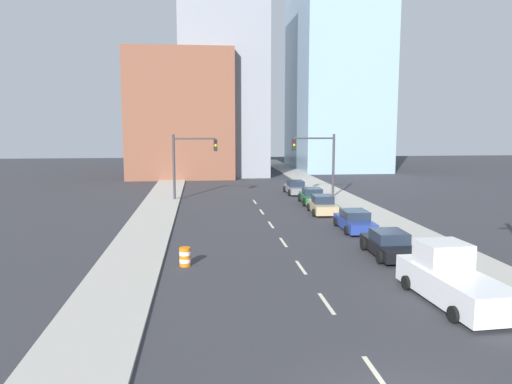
{
  "coord_description": "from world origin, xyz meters",
  "views": [
    {
      "loc": [
        -4.86,
        -10.77,
        7.0
      ],
      "look_at": [
        -0.93,
        24.9,
        2.2
      ],
      "focal_mm": 35.0,
      "sensor_mm": 36.0,
      "label": 1
    }
  ],
  "objects_px": {
    "traffic_signal_left": "(186,158)",
    "sedan_blue": "(355,221)",
    "traffic_signal_right": "(322,157)",
    "sedan_gray": "(296,188)",
    "pickup_truck_white": "(452,280)",
    "sedan_green": "(312,196)",
    "sedan_black": "(389,244)",
    "traffic_barrel": "(185,257)",
    "sedan_tan": "(323,205)"
  },
  "relations": [
    {
      "from": "sedan_tan",
      "to": "sedan_gray",
      "type": "bearing_deg",
      "value": 93.11
    },
    {
      "from": "traffic_signal_left",
      "to": "traffic_signal_right",
      "type": "distance_m",
      "value": 12.9
    },
    {
      "from": "traffic_signal_left",
      "to": "sedan_green",
      "type": "distance_m",
      "value": 12.22
    },
    {
      "from": "traffic_signal_right",
      "to": "sedan_tan",
      "type": "bearing_deg",
      "value": -102.81
    },
    {
      "from": "pickup_truck_white",
      "to": "sedan_gray",
      "type": "height_order",
      "value": "pickup_truck_white"
    },
    {
      "from": "traffic_signal_left",
      "to": "sedan_gray",
      "type": "height_order",
      "value": "traffic_signal_left"
    },
    {
      "from": "pickup_truck_white",
      "to": "sedan_blue",
      "type": "relative_size",
      "value": 1.28
    },
    {
      "from": "sedan_blue",
      "to": "sedan_gray",
      "type": "distance_m",
      "value": 18.28
    },
    {
      "from": "sedan_black",
      "to": "pickup_truck_white",
      "type": "bearing_deg",
      "value": -89.42
    },
    {
      "from": "sedan_black",
      "to": "sedan_blue",
      "type": "bearing_deg",
      "value": 89.74
    },
    {
      "from": "traffic_signal_left",
      "to": "sedan_black",
      "type": "height_order",
      "value": "traffic_signal_left"
    },
    {
      "from": "sedan_black",
      "to": "sedan_green",
      "type": "xyz_separation_m",
      "value": [
        -0.09,
        18.36,
        0.01
      ]
    },
    {
      "from": "pickup_truck_white",
      "to": "sedan_blue",
      "type": "height_order",
      "value": "pickup_truck_white"
    },
    {
      "from": "sedan_blue",
      "to": "sedan_gray",
      "type": "height_order",
      "value": "sedan_blue"
    },
    {
      "from": "traffic_signal_right",
      "to": "pickup_truck_white",
      "type": "xyz_separation_m",
      "value": [
        -1.68,
        -28.74,
        -3.09
      ]
    },
    {
      "from": "traffic_signal_left",
      "to": "sedan_blue",
      "type": "height_order",
      "value": "traffic_signal_left"
    },
    {
      "from": "sedan_tan",
      "to": "traffic_signal_right",
      "type": "bearing_deg",
      "value": 80.47
    },
    {
      "from": "traffic_signal_left",
      "to": "traffic_signal_right",
      "type": "bearing_deg",
      "value": 0.0
    },
    {
      "from": "sedan_green",
      "to": "sedan_gray",
      "type": "bearing_deg",
      "value": 95.16
    },
    {
      "from": "traffic_signal_left",
      "to": "sedan_green",
      "type": "relative_size",
      "value": 1.35
    },
    {
      "from": "sedan_green",
      "to": "traffic_signal_right",
      "type": "bearing_deg",
      "value": 67.14
    },
    {
      "from": "sedan_blue",
      "to": "sedan_black",
      "type": "bearing_deg",
      "value": -90.35
    },
    {
      "from": "sedan_black",
      "to": "sedan_tan",
      "type": "relative_size",
      "value": 1.07
    },
    {
      "from": "traffic_signal_right",
      "to": "sedan_green",
      "type": "relative_size",
      "value": 1.35
    },
    {
      "from": "sedan_tan",
      "to": "sedan_black",
      "type": "bearing_deg",
      "value": -85.15
    },
    {
      "from": "traffic_signal_left",
      "to": "traffic_barrel",
      "type": "distance_m",
      "value": 22.7
    },
    {
      "from": "traffic_signal_left",
      "to": "sedan_black",
      "type": "xyz_separation_m",
      "value": [
        11.35,
        -21.72,
        -3.35
      ]
    },
    {
      "from": "sedan_black",
      "to": "sedan_blue",
      "type": "relative_size",
      "value": 0.98
    },
    {
      "from": "pickup_truck_white",
      "to": "traffic_signal_right",
      "type": "bearing_deg",
      "value": 83.4
    },
    {
      "from": "traffic_barrel",
      "to": "traffic_signal_left",
      "type": "bearing_deg",
      "value": 91.26
    },
    {
      "from": "sedan_black",
      "to": "sedan_gray",
      "type": "relative_size",
      "value": 1.0
    },
    {
      "from": "traffic_signal_right",
      "to": "traffic_signal_left",
      "type": "bearing_deg",
      "value": 180.0
    },
    {
      "from": "traffic_signal_left",
      "to": "sedan_tan",
      "type": "height_order",
      "value": "traffic_signal_left"
    },
    {
      "from": "traffic_barrel",
      "to": "sedan_tan",
      "type": "distance_m",
      "value": 17.51
    },
    {
      "from": "traffic_signal_right",
      "to": "traffic_barrel",
      "type": "xyz_separation_m",
      "value": [
        -12.41,
        -22.42,
        -3.53
      ]
    },
    {
      "from": "traffic_barrel",
      "to": "sedan_tan",
      "type": "bearing_deg",
      "value": 53.17
    },
    {
      "from": "sedan_green",
      "to": "sedan_black",
      "type": "bearing_deg",
      "value": -86.64
    },
    {
      "from": "sedan_tan",
      "to": "pickup_truck_white",
      "type": "bearing_deg",
      "value": -86.06
    },
    {
      "from": "traffic_barrel",
      "to": "sedan_gray",
      "type": "bearing_deg",
      "value": 67.75
    },
    {
      "from": "traffic_signal_right",
      "to": "sedan_gray",
      "type": "distance_m",
      "value": 5.09
    },
    {
      "from": "sedan_blue",
      "to": "sedan_tan",
      "type": "bearing_deg",
      "value": 96.75
    },
    {
      "from": "sedan_black",
      "to": "sedan_tan",
      "type": "distance_m",
      "value": 13.32
    },
    {
      "from": "traffic_signal_left",
      "to": "sedan_black",
      "type": "relative_size",
      "value": 1.33
    },
    {
      "from": "traffic_barrel",
      "to": "sedan_black",
      "type": "relative_size",
      "value": 0.2
    },
    {
      "from": "traffic_signal_right",
      "to": "traffic_barrel",
      "type": "relative_size",
      "value": 6.51
    },
    {
      "from": "traffic_barrel",
      "to": "sedan_green",
      "type": "bearing_deg",
      "value": 60.53
    },
    {
      "from": "pickup_truck_white",
      "to": "sedan_blue",
      "type": "xyz_separation_m",
      "value": [
        0.36,
        13.78,
        -0.29
      ]
    },
    {
      "from": "traffic_signal_left",
      "to": "pickup_truck_white",
      "type": "height_order",
      "value": "traffic_signal_left"
    },
    {
      "from": "sedan_blue",
      "to": "sedan_gray",
      "type": "xyz_separation_m",
      "value": [
        -0.56,
        18.27,
        -0.0
      ]
    },
    {
      "from": "traffic_barrel",
      "to": "sedan_blue",
      "type": "relative_size",
      "value": 0.2
    }
  ]
}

